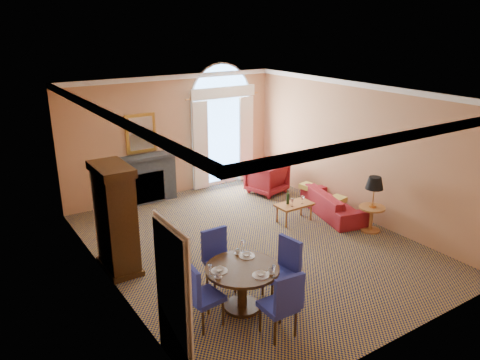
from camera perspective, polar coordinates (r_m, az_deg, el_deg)
ground at (r=10.05m, az=1.58°, el=-7.81°), size 7.50×7.50×0.00m
room_envelope at (r=9.73m, az=-0.67°, el=7.00°), size 6.04×7.52×3.45m
armoire at (r=8.99m, az=-14.92°, el=-4.79°), size 0.60×1.06×2.08m
dining_table at (r=7.73m, az=0.27°, el=-11.91°), size 1.21×1.21×0.96m
dining_chair_north at (r=8.28m, az=-2.75°, el=-9.19°), size 0.55×0.55×1.09m
dining_chair_south at (r=7.09m, az=5.31°, el=-14.53°), size 0.51×0.53×1.09m
dining_chair_east at (r=8.02m, az=5.34°, el=-10.26°), size 0.58×0.58×1.09m
dining_chair_west at (r=7.30m, az=-4.99°, el=-13.45°), size 0.55×0.54×1.09m
sofa at (r=11.61m, az=11.29°, el=-2.79°), size 1.28×2.16×0.59m
armchair at (r=12.82m, az=3.26°, el=0.28°), size 1.12×1.14×0.85m
coffee_table at (r=11.04m, az=6.62°, el=-3.03°), size 0.88×0.49×0.78m
side_table at (r=10.74m, az=15.94°, el=-2.00°), size 0.58×0.58×1.26m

